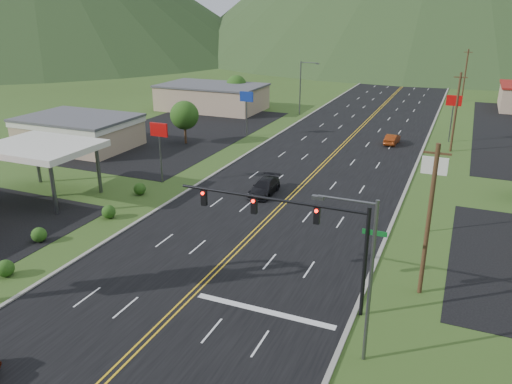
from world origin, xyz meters
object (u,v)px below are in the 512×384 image
at_px(streetlight_east, 365,271).
at_px(car_dark_mid, 264,187).
at_px(streetlight_west, 302,84).
at_px(gas_canopy, 41,148).
at_px(car_red_far, 392,139).
at_px(traffic_signal, 300,223).

xyz_separation_m(streetlight_east, car_dark_mid, (-13.83, 20.87, -4.45)).
bearing_deg(streetlight_west, gas_canopy, -102.13).
relative_size(streetlight_east, streetlight_west, 1.00).
bearing_deg(gas_canopy, car_red_far, 50.22).
bearing_deg(car_dark_mid, car_red_far, 68.62).
xyz_separation_m(traffic_signal, car_red_far, (-0.51, 41.59, -4.65)).
height_order(traffic_signal, streetlight_west, streetlight_west).
distance_m(streetlight_east, gas_canopy, 35.28).
bearing_deg(car_dark_mid, streetlight_west, 100.83).
bearing_deg(streetlight_west, car_red_far, -39.23).
bearing_deg(car_dark_mid, traffic_signal, -63.74).
height_order(streetlight_east, car_red_far, streetlight_east).
distance_m(streetlight_west, car_red_far, 23.22).
relative_size(streetlight_west, car_dark_mid, 1.78).
bearing_deg(car_red_far, gas_canopy, 54.16).
bearing_deg(car_red_far, traffic_signal, 94.65).
xyz_separation_m(streetlight_west, car_dark_mid, (9.03, -39.13, -4.45)).
relative_size(traffic_signal, car_red_far, 3.17).
bearing_deg(gas_canopy, streetlight_east, -19.88).
bearing_deg(streetlight_east, car_dark_mid, 123.53).
height_order(gas_canopy, car_red_far, gas_canopy).
distance_m(traffic_signal, streetlight_east, 6.17).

